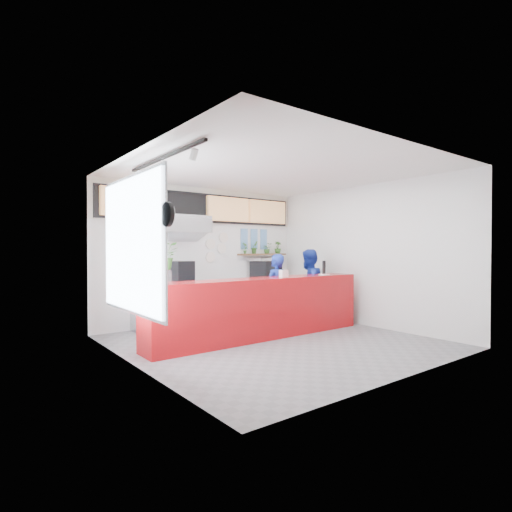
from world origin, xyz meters
TOP-DOWN VIEW (x-y plane):
  - floor at (0.00, 0.00)m, footprint 5.00×5.00m
  - ceiling at (0.00, 0.00)m, footprint 5.00×5.00m
  - wall_back at (0.00, 2.50)m, footprint 5.00×0.00m
  - wall_left at (-2.50, 0.00)m, footprint 0.00×5.00m
  - wall_right at (2.50, 0.00)m, footprint 0.00×5.00m
  - service_counter at (0.00, 0.40)m, footprint 4.50×0.60m
  - cream_band at (0.00, 2.49)m, footprint 5.00×0.02m
  - prep_bench at (-0.80, 2.20)m, footprint 1.80×0.60m
  - panini_oven at (-0.82, 2.20)m, footprint 0.70×0.70m
  - extraction_hood at (-0.80, 2.15)m, footprint 1.20×0.70m
  - hood_lip at (-0.80, 2.15)m, footprint 1.20×0.69m
  - right_bench at (1.50, 2.20)m, footprint 1.80×0.60m
  - espresso_machine at (1.55, 2.20)m, footprint 0.79×0.66m
  - espresso_tray at (1.55, 2.20)m, footprint 0.72×0.50m
  - herb_shelf at (1.60, 2.40)m, footprint 1.40×0.18m
  - menu_board_far_left at (-1.75, 2.38)m, footprint 1.10×0.10m
  - menu_board_mid_left at (-0.59, 2.38)m, footprint 1.10×0.10m
  - menu_board_mid_right at (0.57, 2.38)m, footprint 1.10×0.10m
  - menu_board_far_right at (1.73, 2.38)m, footprint 1.10×0.10m
  - soffit at (0.00, 2.46)m, footprint 4.80×0.04m
  - window_pane at (-2.47, 0.30)m, footprint 0.04×2.20m
  - window_frame at (-2.45, 0.30)m, footprint 0.03×2.30m
  - wall_clock_rim at (-2.46, -0.90)m, footprint 0.05×0.30m
  - wall_clock_face at (-2.43, -0.90)m, footprint 0.02×0.26m
  - track_rail at (-2.10, 0.00)m, footprint 0.05×2.40m
  - dec_plate_a at (0.15, 2.47)m, footprint 0.24×0.03m
  - dec_plate_b at (0.45, 2.47)m, footprint 0.24×0.03m
  - dec_plate_c at (0.15, 2.47)m, footprint 0.24×0.03m
  - dec_plate_d at (0.50, 2.47)m, footprint 0.24×0.03m
  - photo_frame_a at (1.10, 2.48)m, footprint 0.20×0.02m
  - photo_frame_b at (1.40, 2.48)m, footprint 0.20×0.02m
  - photo_frame_c at (1.70, 2.48)m, footprint 0.20×0.02m
  - photo_frame_d at (1.10, 2.48)m, footprint 0.20×0.02m
  - photo_frame_e at (1.40, 2.48)m, footprint 0.20×0.02m
  - photo_frame_f at (1.70, 2.48)m, footprint 0.20×0.02m
  - staff_center at (0.72, 0.86)m, footprint 0.63×0.49m
  - staff_right at (1.70, 0.89)m, footprint 0.90×0.76m
  - herb_a at (1.06, 2.40)m, footprint 0.17×0.14m
  - herb_b at (1.36, 2.40)m, footprint 0.18×0.15m
  - herb_c at (1.75, 2.40)m, footprint 0.29×0.27m
  - herb_d at (2.10, 2.40)m, footprint 0.21×0.20m
  - glass_vase at (-1.91, 0.34)m, footprint 0.23×0.23m
  - basil_vase at (-1.91, 0.34)m, footprint 0.47×0.45m
  - napkin_holder at (0.45, 0.30)m, footprint 0.16×0.10m
  - white_plate at (1.56, 0.31)m, footprint 0.24×0.24m
  - pepper_mill at (1.56, 0.31)m, footprint 0.09×0.09m

SIDE VIEW (x-z plane):
  - floor at x=0.00m, z-range 0.00..0.00m
  - prep_bench at x=-0.80m, z-range 0.00..0.90m
  - right_bench at x=1.50m, z-range 0.00..0.90m
  - service_counter at x=0.00m, z-range 0.00..1.10m
  - staff_center at x=0.72m, z-range 0.00..1.53m
  - staff_right at x=1.70m, z-range 0.00..1.63m
  - white_plate at x=1.56m, z-range 1.10..1.12m
  - espresso_machine at x=1.55m, z-range 0.90..1.34m
  - panini_oven at x=-0.82m, z-range 0.90..1.38m
  - napkin_holder at x=0.45m, z-range 1.10..1.24m
  - glass_vase at x=-1.91m, z-range 1.10..1.31m
  - pepper_mill at x=1.56m, z-range 1.11..1.39m
  - espresso_tray at x=1.55m, z-range 1.35..1.42m
  - dec_plate_c at x=0.15m, z-range 1.33..1.57m
  - wall_back at x=0.00m, z-range -1.00..4.00m
  - wall_left at x=-2.50m, z-range -1.00..4.00m
  - wall_right at x=2.50m, z-range -1.00..4.00m
  - herb_shelf at x=1.60m, z-range 1.48..1.52m
  - basil_vase at x=-1.91m, z-range 1.32..1.74m
  - herb_c at x=1.75m, z-range 1.52..1.78m
  - dec_plate_b at x=0.45m, z-range 1.53..1.77m
  - herb_a at x=1.06m, z-range 1.52..1.80m
  - herb_d at x=2.10m, z-range 1.52..1.83m
  - herb_b at x=1.36m, z-range 1.52..1.83m
  - window_pane at x=-2.47m, z-range 0.75..2.65m
  - window_frame at x=-2.45m, z-range 0.70..2.70m
  - dec_plate_a at x=0.15m, z-range 1.63..1.87m
  - photo_frame_d at x=1.10m, z-range 1.62..1.88m
  - photo_frame_e at x=1.40m, z-range 1.62..1.88m
  - photo_frame_f at x=1.70m, z-range 1.62..1.88m
  - dec_plate_d at x=0.50m, z-range 1.78..2.02m
  - hood_lip at x=-0.80m, z-range 1.79..2.11m
  - photo_frame_a at x=1.10m, z-range 1.88..2.12m
  - photo_frame_b at x=1.40m, z-range 1.88..2.12m
  - photo_frame_c at x=1.70m, z-range 1.88..2.12m
  - wall_clock_rim at x=-2.46m, z-range 1.90..2.20m
  - wall_clock_face at x=-2.43m, z-range 1.92..2.18m
  - extraction_hood at x=-0.80m, z-range 1.98..2.32m
  - menu_board_far_left at x=-1.75m, z-range 2.27..2.82m
  - menu_board_mid_left at x=-0.59m, z-range 2.27..2.82m
  - menu_board_mid_right at x=0.57m, z-range 2.27..2.82m
  - menu_board_far_right at x=1.73m, z-range 2.27..2.82m
  - soffit at x=0.00m, z-range 2.22..2.88m
  - cream_band at x=0.00m, z-range 2.20..3.00m
  - track_rail at x=-2.10m, z-range 2.92..2.96m
  - ceiling at x=0.00m, z-range 3.00..3.00m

